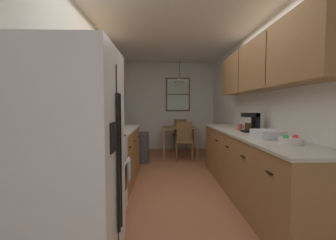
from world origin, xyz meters
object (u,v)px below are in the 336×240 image
at_px(stove_range, 96,177).
at_px(dining_chair_far, 180,133).
at_px(microwave_over_range, 83,75).
at_px(trash_bin, 142,147).
at_px(dish_rack, 267,134).
at_px(dining_chair_near, 184,139).
at_px(coffee_maker, 252,122).
at_px(mug_by_coffeemaker, 240,127).
at_px(fruit_bowl, 291,140).
at_px(refrigerator, 74,156).
at_px(dining_table, 179,131).
at_px(storage_canister, 105,127).

relative_size(stove_range, dining_chair_far, 1.22).
distance_m(microwave_over_range, trash_bin, 2.86).
distance_m(trash_bin, dish_rack, 3.07).
relative_size(microwave_over_range, dining_chair_near, 0.70).
height_order(coffee_maker, mug_by_coffeemaker, coffee_maker).
xyz_separation_m(microwave_over_range, trash_bin, (0.41, 2.53, -1.28)).
bearing_deg(dining_chair_far, fruit_bowl, -80.07).
xyz_separation_m(refrigerator, trash_bin, (0.25, 3.25, -0.53)).
xyz_separation_m(refrigerator, dining_table, (1.19, 4.12, -0.26)).
bearing_deg(dining_chair_far, mug_by_coffeemaker, -77.32).
xyz_separation_m(refrigerator, storage_canister, (-0.05, 1.20, 0.13)).
bearing_deg(storage_canister, fruit_bowl, -21.57).
relative_size(refrigerator, stove_range, 1.59).
distance_m(dining_table, storage_canister, 3.20).
height_order(dining_table, trash_bin, dining_table).
bearing_deg(dining_chair_near, dining_chair_far, 90.68).
bearing_deg(dining_table, refrigerator, -106.05).
xyz_separation_m(dining_table, dining_chair_far, (0.06, 0.63, -0.12)).
bearing_deg(coffee_maker, dining_table, 107.45).
bearing_deg(dining_table, coffee_maker, -72.55).
height_order(mug_by_coffeemaker, dish_rack, dish_rack).
distance_m(refrigerator, dining_chair_near, 3.73).
bearing_deg(trash_bin, coffee_maker, -45.79).
distance_m(refrigerator, dining_table, 4.30).
xyz_separation_m(stove_range, storage_canister, (-0.01, 0.47, 0.53)).
xyz_separation_m(trash_bin, fruit_bowl, (1.75, -2.87, 0.59)).
distance_m(refrigerator, microwave_over_range, 1.06).
relative_size(trash_bin, fruit_bowl, 2.94).
xyz_separation_m(refrigerator, dining_chair_far, (1.24, 4.75, -0.37)).
height_order(trash_bin, dish_rack, dish_rack).
height_order(refrigerator, mug_by_coffeemaker, refrigerator).
xyz_separation_m(stove_range, fruit_bowl, (2.05, -0.34, 0.46)).
height_order(storage_canister, coffee_maker, coffee_maker).
xyz_separation_m(dining_table, trash_bin, (-0.93, -0.87, -0.27)).
relative_size(refrigerator, dining_chair_near, 1.94).
bearing_deg(dining_table, dining_chair_near, -83.58).
bearing_deg(trash_bin, refrigerator, -94.42).
bearing_deg(mug_by_coffeemaker, dish_rack, -89.63).
bearing_deg(refrigerator, dish_rack, 21.41).
distance_m(trash_bin, fruit_bowl, 3.41).
bearing_deg(dish_rack, dining_chair_near, 104.16).
xyz_separation_m(coffee_maker, fruit_bowl, (-0.03, -1.04, -0.11)).
distance_m(microwave_over_range, dish_rack, 2.21).
bearing_deg(storage_canister, microwave_over_range, -102.93).
bearing_deg(stove_range, microwave_over_range, 179.97).
distance_m(dining_table, dining_chair_near, 0.65).
xyz_separation_m(dining_chair_near, storage_canister, (-1.31, -2.29, 0.50)).
height_order(refrigerator, stove_range, refrigerator).
height_order(microwave_over_range, mug_by_coffeemaker, microwave_over_range).
bearing_deg(microwave_over_range, dish_rack, 0.95).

